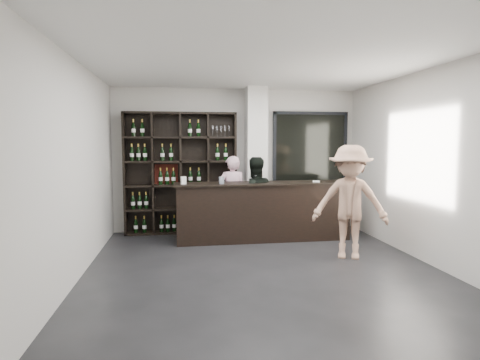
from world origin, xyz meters
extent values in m
cube|color=black|center=(0.00, 0.00, -0.01)|extent=(5.00, 5.50, 0.01)
cube|color=silver|center=(0.35, 2.47, 1.45)|extent=(0.40, 0.40, 2.90)
cube|color=black|center=(1.55, 2.69, 1.40)|extent=(1.60, 0.08, 2.10)
cube|color=black|center=(1.55, 2.69, 1.40)|extent=(1.48, 0.02, 1.98)
cube|color=black|center=(0.35, 1.75, 0.52)|extent=(3.18, 0.60, 1.04)
cube|color=black|center=(0.35, 1.75, 1.06)|extent=(3.26, 0.68, 0.03)
imported|color=beige|center=(-0.15, 2.37, 0.77)|extent=(0.58, 0.39, 1.55)
imported|color=black|center=(0.20, 1.85, 0.77)|extent=(0.80, 0.65, 1.54)
imported|color=tan|center=(1.45, 0.40, 0.89)|extent=(1.31, 1.07, 1.77)
cylinder|color=silver|center=(-0.43, 1.63, 1.14)|extent=(0.11, 0.11, 0.13)
cube|color=white|center=(1.36, 1.72, 1.08)|extent=(0.16, 0.16, 0.02)
cube|color=white|center=(-1.10, 1.66, 1.14)|extent=(0.10, 0.08, 0.14)
camera|label=1|loc=(-1.13, -5.46, 1.81)|focal=30.00mm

